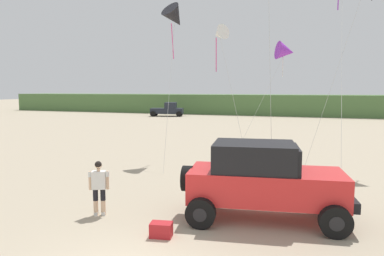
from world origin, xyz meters
name	(u,v)px	position (x,y,z in m)	size (l,w,h in m)	color
dune_ridge	(267,105)	(-3.47, 49.09, 1.51)	(90.00, 7.10, 3.02)	#4C703D
jeep	(263,179)	(2.21, 4.29, 1.20)	(4.99, 2.99, 2.26)	red
person_watching	(99,185)	(-2.50, 2.97, 0.94)	(0.58, 0.43, 1.67)	#DBB28E
cooler_box	(161,230)	(-0.08, 2.13, 0.19)	(0.56, 0.36, 0.38)	#B21E23
distant_pickup	(168,110)	(-16.37, 40.79, 0.94)	(4.93, 3.39, 1.98)	#1E232D
kite_pink_ribbon	(219,34)	(-1.12, 11.69, 6.57)	(2.40, 1.76, 7.04)	white
kite_white_parafoil	(175,17)	(-3.67, 12.09, 7.63)	(1.70, 4.66, 8.49)	black
kite_purple_stunt	(286,51)	(1.75, 16.68, 6.11)	(3.18, 4.05, 6.87)	purple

